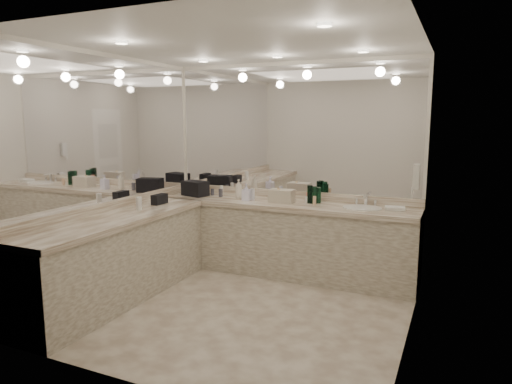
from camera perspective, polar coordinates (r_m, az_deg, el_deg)
The scene contains 39 objects.
floor at distance 4.76m, azimuth -1.91°, elevation -14.39°, with size 3.20×3.20×0.00m, color beige.
ceiling at distance 4.43m, azimuth -2.10°, elevation 18.22°, with size 3.20×3.20×0.00m, color white.
wall_back at distance 5.78m, azimuth 4.59°, elevation 3.13°, with size 3.20×0.02×2.60m, color silver.
wall_left at distance 5.31m, azimuth -17.69°, elevation 2.20°, with size 0.02×3.00×2.60m, color silver.
wall_right at distance 3.98m, azimuth 19.15°, elevation -0.05°, with size 0.02×3.00×2.60m, color silver.
vanity_back_base at distance 5.67m, azimuth 3.45°, elevation -6.04°, with size 3.20×0.60×0.84m, color beige.
vanity_back_top at distance 5.56m, azimuth 3.45°, elevation -1.58°, with size 3.20×0.64×0.06m, color silver.
vanity_left_base at distance 5.07m, azimuth -16.94°, elevation -8.25°, with size 0.60×2.40×0.84m, color beige.
vanity_left_top at distance 4.95m, azimuth -17.09°, elevation -3.29°, with size 0.64×2.42×0.06m, color silver.
backsplash_back at distance 5.81m, azimuth 4.48°, elevation -0.32°, with size 3.20×0.04×0.10m, color silver.
backsplash_left at distance 5.35m, azimuth -17.35°, elevation -1.53°, with size 0.04×3.00×0.10m, color silver.
mirror_back at distance 5.74m, azimuth 4.61°, elevation 7.84°, with size 3.12×0.01×1.55m, color white.
mirror_left at distance 5.27m, azimuth -17.85°, elevation 7.33°, with size 0.01×2.92×1.55m, color white.
sink at distance 5.31m, azimuth 13.13°, elevation -2.04°, with size 0.44×0.44×0.03m, color white.
faucet at distance 5.50m, azimuth 13.59°, elevation -0.88°, with size 0.24×0.16×0.14m, color silver.
wall_phone at distance 4.67m, azimuth 19.43°, elevation 1.84°, with size 0.06×0.10×0.24m, color white.
door at distance 3.54m, azimuth 17.98°, elevation -5.21°, with size 0.02×0.82×2.10m, color white.
black_toiletry_bag at distance 6.04m, azimuth -7.61°, elevation 0.41°, with size 0.33×0.21×0.19m, color black.
black_bag_spill at distance 5.53m, azimuth -11.98°, elevation -0.90°, with size 0.10×0.21×0.11m, color black.
cream_cosmetic_case at distance 5.52m, azimuth 3.23°, elevation -0.46°, with size 0.29×0.18×0.17m, color beige.
hand_towel at distance 5.29m, azimuth 16.97°, elevation -1.98°, with size 0.22×0.14×0.04m, color white.
lotion_left at distance 5.23m, azimuth -14.42°, elevation -1.37°, with size 0.06×0.06×0.15m, color white.
soap_bottle_a at distance 5.84m, azimuth -2.18°, elevation 0.43°, with size 0.09×0.09×0.24m, color silver.
soap_bottle_b at distance 5.63m, azimuth -1.22°, elevation -0.02°, with size 0.09×0.10×0.21m, color white.
soap_bottle_c at distance 5.53m, azimuth 2.81°, elevation -0.38°, with size 0.14×0.14×0.18m, color beige.
green_bottle_0 at distance 5.53m, azimuth 7.78°, elevation -0.39°, with size 0.07×0.07×0.19m, color #155032.
green_bottle_1 at distance 5.53m, azimuth 6.72°, elevation -0.23°, with size 0.06×0.06×0.21m, color #155032.
green_bottle_2 at distance 5.48m, azimuth 7.23°, elevation -0.37°, with size 0.07×0.07×0.21m, color #155032.
green_bottle_3 at distance 5.49m, azimuth 6.76°, elevation -0.30°, with size 0.06×0.06×0.21m, color #155032.
green_bottle_4 at distance 5.49m, azimuth 6.76°, elevation -0.28°, with size 0.06×0.06×0.22m, color #155032.
amenity_bottle_0 at distance 5.61m, azimuth 6.56°, elevation -0.63°, with size 0.06×0.06×0.11m, color #E57F66.
amenity_bottle_1 at distance 5.66m, azimuth -0.41°, elevation -0.31°, with size 0.05×0.05×0.14m, color silver.
amenity_bottle_2 at distance 5.38m, azimuth 7.33°, elevation -1.08°, with size 0.04×0.04×0.11m, color #E0B28C.
amenity_bottle_3 at distance 5.73m, azimuth 1.85°, elevation -0.33°, with size 0.05×0.05×0.12m, color silver.
amenity_bottle_4 at distance 6.06m, azimuth -5.47°, elevation -0.00°, with size 0.05×0.05×0.09m, color #3F3F4C.
amenity_bottle_5 at distance 5.54m, azimuth 6.47°, elevation -0.94°, with size 0.06×0.06×0.08m, color white.
amenity_bottle_6 at distance 5.52m, azimuth 3.01°, elevation -0.67°, with size 0.06×0.06×0.12m, color #E0B28C.
amenity_bottle_7 at distance 5.93m, azimuth -4.44°, elevation -0.11°, with size 0.05×0.05×0.10m, color #3F3F4C.
amenity_bottle_8 at distance 6.06m, azimuth -4.34°, elevation 0.21°, with size 0.04×0.04×0.13m, color white.
Camera 1 is at (1.93, -3.92, 1.90)m, focal length 32.00 mm.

